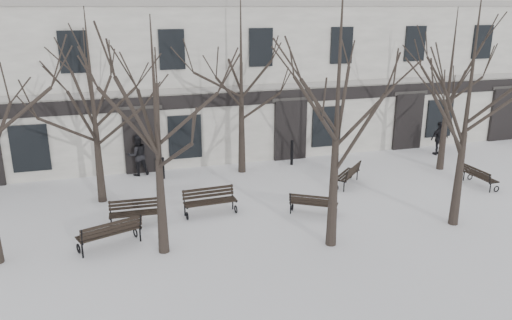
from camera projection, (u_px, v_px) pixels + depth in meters
name	position (u px, v px, depth m)	size (l,w,h in m)	color
ground	(274.00, 237.00, 16.24)	(100.00, 100.00, 0.00)	white
building	(197.00, 39.00, 26.45)	(40.40, 10.20, 11.40)	silver
tree_1	(156.00, 111.00, 13.96)	(4.89, 4.89, 6.99)	black
tree_2	(339.00, 81.00, 14.20)	(5.75, 5.75, 8.21)	black
tree_3	(471.00, 84.00, 15.78)	(5.39, 5.39, 7.71)	black
tree_4	(91.00, 84.00, 17.87)	(5.03, 5.03, 7.19)	black
tree_5	(241.00, 59.00, 21.09)	(5.66, 5.66, 8.08)	black
tree_6	(451.00, 71.00, 21.65)	(5.01, 5.01, 7.16)	black
bench_0	(136.00, 212.00, 16.97)	(1.78, 0.71, 0.89)	black
bench_1	(110.00, 232.00, 15.33)	(2.04, 1.31, 0.98)	black
bench_2	(313.00, 203.00, 17.76)	(1.73, 1.40, 0.85)	black
bench_3	(210.00, 200.00, 17.88)	(1.92, 0.79, 0.95)	black
bench_4	(348.00, 174.00, 20.74)	(1.70, 1.67, 0.90)	black
bench_5	(479.00, 176.00, 20.65)	(0.62, 1.64, 0.82)	black
bollard_a	(163.00, 167.00, 21.54)	(0.13, 0.13, 0.98)	black
bollard_b	(292.00, 152.00, 23.38)	(0.16, 0.16, 1.21)	black
pedestrian_b	(139.00, 175.00, 22.16)	(0.90, 0.70, 1.86)	black
pedestrian_c	(438.00, 155.00, 25.18)	(1.00, 0.42, 1.71)	black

